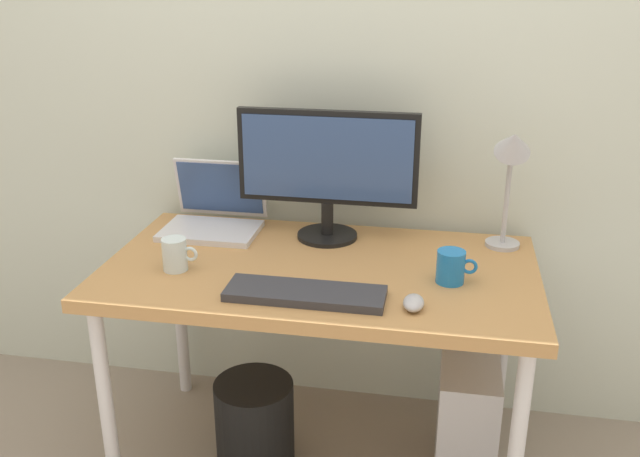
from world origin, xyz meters
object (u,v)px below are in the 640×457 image
object	(u,v)px
glass_cup	(175,254)
computer_tower	(466,418)
monitor	(327,166)
coffee_mug	(451,267)
mouse	(414,303)
keyboard	(304,293)
laptop	(215,212)
wastebasket	(255,423)
desk_lamp	(511,162)
desk	(320,284)

from	to	relation	value
glass_cup	computer_tower	distance (m)	1.06
monitor	coffee_mug	distance (m)	0.53
mouse	computer_tower	size ratio (longest dim) A/B	0.21
keyboard	coffee_mug	size ratio (longest dim) A/B	3.77
laptop	wastebasket	bearing A→B (deg)	-55.87
laptop	desk_lamp	world-z (taller)	desk_lamp
laptop	wastebasket	xyz separation A→B (m)	(0.20, -0.30, -0.62)
desk_lamp	coffee_mug	xyz separation A→B (m)	(-0.16, -0.28, -0.24)
desk_lamp	coffee_mug	distance (m)	0.40
laptop	computer_tower	world-z (taller)	laptop
desk_lamp	monitor	bearing A→B (deg)	-179.96
laptop	desk_lamp	xyz separation A→B (m)	(0.97, -0.02, 0.23)
keyboard	glass_cup	size ratio (longest dim) A/B	4.05
laptop	keyboard	bearing A→B (deg)	-48.65
laptop	wastebasket	distance (m)	0.72
desk	laptop	xyz separation A→B (m)	(-0.41, 0.24, 0.12)
keyboard	desk_lamp	bearing A→B (deg)	38.89
glass_cup	wastebasket	bearing A→B (deg)	14.47
glass_cup	computer_tower	size ratio (longest dim) A/B	0.26
keyboard	glass_cup	world-z (taller)	glass_cup
laptop	coffee_mug	distance (m)	0.86
wastebasket	computer_tower	bearing A→B (deg)	5.96
keyboard	mouse	distance (m)	0.30
laptop	mouse	distance (m)	0.86
monitor	glass_cup	xyz separation A→B (m)	(-0.40, -0.34, -0.20)
computer_tower	wastebasket	xyz separation A→B (m)	(-0.68, -0.07, -0.06)
desk	coffee_mug	size ratio (longest dim) A/B	11.21
desk_lamp	glass_cup	world-z (taller)	desk_lamp
monitor	laptop	xyz separation A→B (m)	(-0.40, 0.02, -0.19)
keyboard	computer_tower	xyz separation A→B (m)	(0.48, 0.24, -0.51)
desk	laptop	distance (m)	0.50
glass_cup	wastebasket	xyz separation A→B (m)	(0.21, 0.05, -0.61)
desk	computer_tower	distance (m)	0.65
desk	monitor	size ratio (longest dim) A/B	2.23
laptop	mouse	xyz separation A→B (m)	(0.71, -0.48, -0.04)
monitor	desk_lamp	distance (m)	0.57
keyboard	wastebasket	size ratio (longest dim) A/B	1.47
desk	glass_cup	distance (m)	0.45
keyboard	mouse	xyz separation A→B (m)	(0.30, -0.01, 0.01)
glass_cup	laptop	bearing A→B (deg)	89.33
desk_lamp	wastebasket	xyz separation A→B (m)	(-0.76, -0.29, -0.85)
desk	monitor	xyz separation A→B (m)	(-0.02, 0.23, 0.31)
desk	computer_tower	bearing A→B (deg)	1.81
desk	wastebasket	xyz separation A→B (m)	(-0.21, -0.06, -0.50)
desk_lamp	glass_cup	distance (m)	1.06
desk	monitor	world-z (taller)	monitor
laptop	glass_cup	xyz separation A→B (m)	(-0.00, -0.35, -0.01)
computer_tower	wastebasket	distance (m)	0.69
desk	laptop	bearing A→B (deg)	149.35
mouse	coffee_mug	xyz separation A→B (m)	(0.09, 0.18, 0.03)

